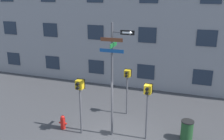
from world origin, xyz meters
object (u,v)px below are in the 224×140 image
(pedestrian_signal_right, at_px, (147,97))
(trash_bin, at_px, (187,130))
(street_sign_pole, at_px, (113,72))
(pedestrian_signal_across, at_px, (127,80))
(pedestrian_signal_left, at_px, (80,92))
(fire_hydrant, at_px, (63,122))

(pedestrian_signal_right, distance_m, trash_bin, 2.28)
(street_sign_pole, xyz_separation_m, pedestrian_signal_across, (-0.00, 2.14, -1.07))
(pedestrian_signal_left, height_order, trash_bin, pedestrian_signal_left)
(street_sign_pole, relative_size, fire_hydrant, 7.42)
(pedestrian_signal_right, xyz_separation_m, pedestrian_signal_across, (-1.41, 1.97, -0.07))
(pedestrian_signal_across, relative_size, trash_bin, 2.75)
(trash_bin, bearing_deg, pedestrian_signal_left, -167.11)
(pedestrian_signal_across, relative_size, fire_hydrant, 3.62)
(pedestrian_signal_right, height_order, trash_bin, pedestrian_signal_right)
(trash_bin, bearing_deg, pedestrian_signal_across, 154.76)
(pedestrian_signal_right, height_order, pedestrian_signal_across, pedestrian_signal_right)
(pedestrian_signal_left, xyz_separation_m, pedestrian_signal_across, (1.40, 2.46, -0.12))
(street_sign_pole, height_order, trash_bin, street_sign_pole)
(fire_hydrant, distance_m, trash_bin, 5.50)
(pedestrian_signal_left, bearing_deg, pedestrian_signal_right, 9.94)
(pedestrian_signal_across, distance_m, fire_hydrant, 3.68)
(street_sign_pole, relative_size, pedestrian_signal_right, 1.98)
(fire_hydrant, relative_size, trash_bin, 0.76)
(pedestrian_signal_right, distance_m, fire_hydrant, 4.12)
(street_sign_pole, bearing_deg, pedestrian_signal_across, 90.06)
(street_sign_pole, height_order, pedestrian_signal_right, street_sign_pole)
(street_sign_pole, distance_m, pedestrian_signal_right, 1.73)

